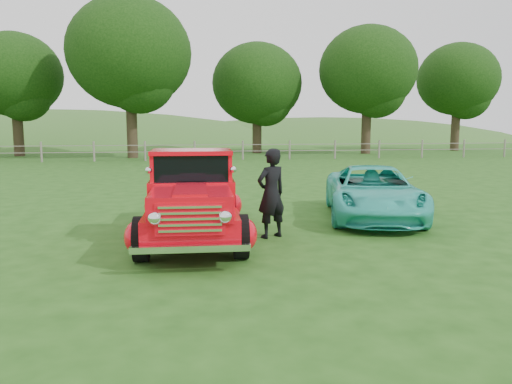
{
  "coord_description": "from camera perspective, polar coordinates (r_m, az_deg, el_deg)",
  "views": [
    {
      "loc": [
        -0.97,
        -9.06,
        2.29
      ],
      "look_at": [
        0.62,
        1.2,
        0.85
      ],
      "focal_mm": 35.0,
      "sensor_mm": 36.0,
      "label": 1
    }
  ],
  "objects": [
    {
      "name": "man",
      "position": [
        9.94,
        1.75,
        -0.16
      ],
      "size": [
        0.78,
        0.68,
        1.79
      ],
      "primitive_type": "imported",
      "rotation": [
        0.0,
        0.0,
        3.6
      ],
      "color": "black",
      "rests_on": "ground"
    },
    {
      "name": "fence_line",
      "position": [
        31.12,
        -7.03,
        4.72
      ],
      "size": [
        48.0,
        0.12,
        1.2
      ],
      "color": "gray",
      "rests_on": "ground"
    },
    {
      "name": "red_pickup",
      "position": [
        9.87,
        -7.28,
        -0.87
      ],
      "size": [
        2.37,
        5.05,
        1.78
      ],
      "rotation": [
        0.0,
        0.0,
        -0.04
      ],
      "color": "black",
      "rests_on": "ground"
    },
    {
      "name": "tree_mid_east",
      "position": [
        38.87,
        12.66,
        13.44
      ],
      "size": [
        7.2,
        7.2,
        9.44
      ],
      "color": "#312418",
      "rests_on": "ground"
    },
    {
      "name": "tree_near_east",
      "position": [
        38.64,
        0.12,
        12.28
      ],
      "size": [
        6.8,
        6.8,
        8.33
      ],
      "color": "#312418",
      "rests_on": "ground"
    },
    {
      "name": "tree_far_east",
      "position": [
        45.45,
        22.08,
        11.83
      ],
      "size": [
        6.6,
        6.6,
        8.86
      ],
      "color": "#312418",
      "rests_on": "ground"
    },
    {
      "name": "tree_near_west",
      "position": [
        34.49,
        -14.27,
        15.16
      ],
      "size": [
        8.0,
        8.0,
        10.42
      ],
      "color": "#312418",
      "rests_on": "ground"
    },
    {
      "name": "tree_mid_west",
      "position": [
        38.8,
        -25.88,
        11.93
      ],
      "size": [
        6.4,
        6.4,
        8.46
      ],
      "color": "#312418",
      "rests_on": "ground"
    },
    {
      "name": "ground",
      "position": [
        9.39,
        -2.61,
        -6.22
      ],
      "size": [
        140.0,
        140.0,
        0.0
      ],
      "primitive_type": "plane",
      "color": "#1F4A13",
      "rests_on": "ground"
    },
    {
      "name": "teal_sedan",
      "position": [
        12.36,
        13.23,
        -0.04
      ],
      "size": [
        3.14,
        4.9,
        1.26
      ],
      "primitive_type": "imported",
      "rotation": [
        0.0,
        0.0,
        -0.25
      ],
      "color": "#31C5B2",
      "rests_on": "ground"
    },
    {
      "name": "distant_hills",
      "position": [
        68.93,
        -11.36,
        2.04
      ],
      "size": [
        116.0,
        60.0,
        18.0
      ],
      "color": "#355A21",
      "rests_on": "ground"
    }
  ]
}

